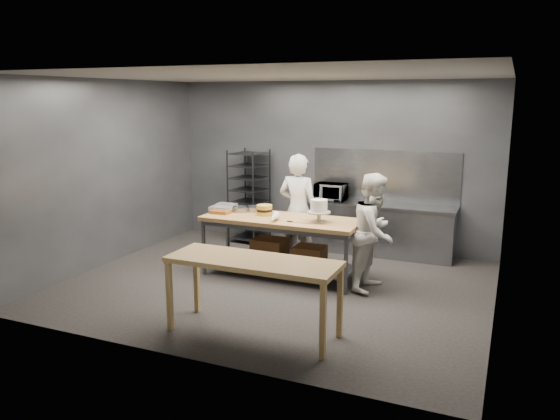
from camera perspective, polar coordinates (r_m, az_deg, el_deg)
name	(u,v)px	position (r m, az deg, el deg)	size (l,w,h in m)	color
ground	(276,284)	(8.12, -0.40, -7.79)	(6.00, 6.00, 0.00)	black
back_wall	(331,164)	(10.06, 5.34, 4.77)	(6.00, 0.04, 3.00)	#4C4F54
work_table	(283,240)	(8.33, 0.34, -3.15)	(2.40, 0.90, 0.92)	#9C683E
near_counter	(253,266)	(6.26, -2.83, -5.92)	(2.00, 0.70, 0.90)	olive
back_counter	(379,229)	(9.68, 10.27, -1.96)	(2.60, 0.60, 0.90)	slate
splashback_panel	(384,176)	(9.80, 10.86, 3.54)	(2.60, 0.02, 0.90)	slate
speed_rack	(249,197)	(10.35, -3.25, 1.38)	(0.66, 0.71, 1.75)	black
chef_behind	(298,210)	(8.84, 1.91, 0.00)	(0.67, 0.44, 1.83)	silver
chef_right	(374,232)	(7.83, 9.84, -2.27)	(0.82, 0.64, 1.68)	silver
microwave	(331,192)	(9.79, 5.33, 1.91)	(0.54, 0.37, 0.30)	black
frosted_cake_stand	(319,208)	(7.93, 4.09, 0.23)	(0.34, 0.34, 0.34)	#B6AE92
layer_cake	(264,210)	(8.42, -1.63, 0.00)	(0.24, 0.24, 0.16)	gold
cake_pans	(241,209)	(8.74, -4.10, 0.12)	(0.69, 0.45, 0.07)	gray
piping_bag	(274,218)	(7.96, -0.65, -0.84)	(0.12, 0.12, 0.38)	white
offset_spatula	(295,222)	(7.94, 1.61, -1.28)	(0.36, 0.02, 0.02)	slate
pastry_clamshells	(223,208)	(8.71, -5.94, 0.17)	(0.34, 0.46, 0.11)	#A77121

